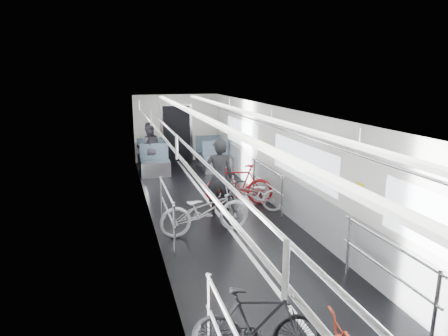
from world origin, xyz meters
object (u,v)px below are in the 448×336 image
object	(u,v)px
bike_right_mid	(251,195)
person_standing	(219,177)
person_seated	(149,148)
bike_left_far	(205,210)
bike_left_mid	(257,324)
bike_right_far	(239,185)
bike_aisle	(228,195)

from	to	relation	value
bike_right_mid	person_standing	bearing A→B (deg)	-77.07
bike_right_mid	person_seated	xyz separation A→B (m)	(-1.92, 4.32, 0.41)
bike_left_far	person_standing	bearing A→B (deg)	-34.53
bike_left_mid	person_standing	bearing A→B (deg)	5.03
bike_right_far	person_seated	world-z (taller)	person_seated
person_seated	bike_right_far	bearing A→B (deg)	118.53
bike_left_far	bike_left_mid	bearing A→B (deg)	171.06
bike_right_mid	person_standing	xyz separation A→B (m)	(-0.77, 0.02, 0.47)
bike_left_mid	person_seated	xyz separation A→B (m)	(-0.34, 8.97, 0.37)
bike_left_mid	bike_right_far	bearing A→B (deg)	-0.72
bike_left_mid	bike_right_far	world-z (taller)	bike_right_far
bike_aisle	person_standing	world-z (taller)	person_standing
bike_aisle	person_seated	world-z (taller)	person_seated
person_seated	bike_aisle	bearing A→B (deg)	109.30
bike_right_mid	bike_aisle	bearing A→B (deg)	-67.97
bike_left_mid	bike_aisle	size ratio (longest dim) A/B	0.82
person_standing	person_seated	world-z (taller)	person_standing
bike_aisle	bike_right_mid	bearing A→B (deg)	15.41
person_standing	bike_aisle	bearing A→B (deg)	156.80
bike_aisle	person_seated	bearing A→B (deg)	114.43
bike_right_far	person_seated	bearing A→B (deg)	-136.35
bike_left_far	person_standing	world-z (taller)	person_standing
bike_left_mid	bike_aisle	distance (m)	4.67
bike_left_far	bike_aisle	bearing A→B (deg)	-44.36
bike_right_far	bike_left_mid	bearing A→B (deg)	2.15
bike_left_far	person_standing	xyz separation A→B (m)	(0.55, 0.98, 0.39)
person_standing	bike_right_far	bearing A→B (deg)	-130.64
bike_left_far	bike_right_far	bearing A→B (deg)	-42.78
bike_right_mid	bike_right_far	size ratio (longest dim) A/B	0.94
bike_left_mid	bike_right_mid	distance (m)	4.91
bike_left_far	bike_right_far	world-z (taller)	bike_right_far
bike_right_far	bike_aisle	bearing A→B (deg)	-17.93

